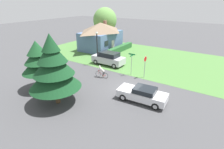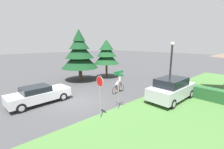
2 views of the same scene
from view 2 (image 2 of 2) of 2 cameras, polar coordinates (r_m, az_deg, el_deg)
ground_plane at (r=12.93m, az=-13.89°, el=-9.78°), size 140.00×140.00×0.00m
sedan_left_lane at (r=13.20m, az=-26.10°, el=-6.91°), size 2.10×4.69×1.43m
cyclist at (r=14.40m, az=2.35°, el=-4.18°), size 0.44×1.75×1.51m
parked_suv_right at (r=13.47m, az=21.75°, el=-5.17°), size 2.11×4.82×1.90m
stop_sign at (r=9.23m, az=-4.64°, el=-5.57°), size 0.68×0.07×2.75m
street_lamp at (r=14.65m, az=21.56°, el=4.12°), size 0.34×0.34×4.89m
street_name_sign at (r=10.42m, az=2.52°, el=-3.42°), size 0.90×0.90×2.82m
conifer_tall_near at (r=19.38m, az=-12.25°, el=7.92°), size 4.55×4.55×6.42m
conifer_tall_far at (r=20.66m, az=-2.13°, el=8.01°), size 3.48×3.48×5.22m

